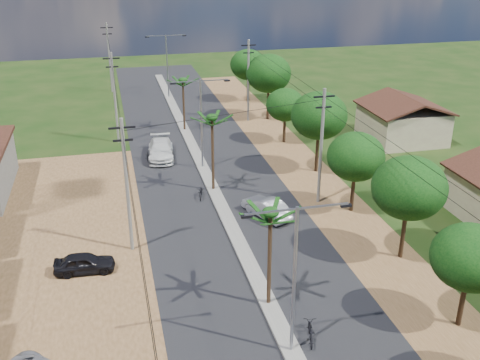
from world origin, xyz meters
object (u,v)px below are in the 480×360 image
object	(u,v)px
car_white_far	(161,150)
moto_rider_east	(310,333)
car_silver_mid	(266,208)
car_parked_dark	(84,263)

from	to	relation	value
car_white_far	moto_rider_east	world-z (taller)	car_white_far
car_silver_mid	moto_rider_east	bearing A→B (deg)	60.72
car_silver_mid	car_white_far	world-z (taller)	car_white_far
car_white_far	car_parked_dark	bearing A→B (deg)	-104.18
car_parked_dark	moto_rider_east	distance (m)	14.54
car_silver_mid	car_white_far	size ratio (longest dim) A/B	0.79
car_parked_dark	moto_rider_east	xyz separation A→B (m)	(11.17, -9.30, -0.13)
car_parked_dark	car_silver_mid	bearing A→B (deg)	-67.13
car_silver_mid	car_white_far	xyz separation A→B (m)	(-6.22, 13.90, 0.09)
car_white_far	moto_rider_east	distance (m)	28.19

